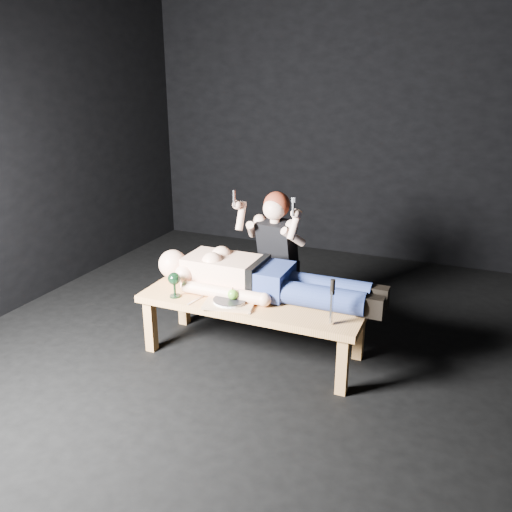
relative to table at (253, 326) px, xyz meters
name	(u,v)px	position (x,y,z in m)	size (l,w,h in m)	color
ground	(290,358)	(0.27, 0.04, -0.23)	(5.00, 5.00, 0.00)	black
back_wall	(373,119)	(0.27, 2.54, 1.27)	(5.00, 5.00, 0.00)	black
table	(253,326)	(0.00, 0.00, 0.00)	(1.60, 0.60, 0.45)	tan
lying_man	(266,275)	(0.05, 0.11, 0.37)	(1.74, 0.53, 0.29)	beige
kneeling_woman	(281,256)	(-0.01, 0.60, 0.35)	(0.61, 0.68, 1.14)	black
serving_tray	(230,303)	(-0.11, -0.16, 0.24)	(0.34, 0.25, 0.02)	tan
plate	(230,301)	(-0.11, -0.16, 0.25)	(0.23, 0.23, 0.02)	white
apple	(233,294)	(-0.09, -0.15, 0.30)	(0.07, 0.07, 0.07)	#44951F
goblet	(174,285)	(-0.52, -0.20, 0.32)	(0.09, 0.09, 0.18)	black
fork_flat	(195,300)	(-0.35, -0.21, 0.23)	(0.02, 0.17, 0.01)	#B2B2B7
knife_flat	(252,309)	(0.07, -0.18, 0.23)	(0.02, 0.17, 0.01)	#B2B2B7
spoon_flat	(246,301)	(-0.02, -0.08, 0.23)	(0.02, 0.17, 0.01)	#B2B2B7
carving_knife	(332,302)	(0.62, -0.18, 0.38)	(0.04, 0.04, 0.31)	#B2B2B7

